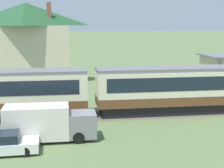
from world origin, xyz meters
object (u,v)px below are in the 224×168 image
at_px(station_house_dark_green_roof, 27,42).
at_px(parked_car_white, 3,144).
at_px(yard_tree_1, 3,51).
at_px(passenger_train, 95,90).
at_px(delivery_truck_grey, 48,123).

xyz_separation_m(station_house_dark_green_roof, parked_car_white, (0.66, -25.71, -4.87)).
bearing_deg(yard_tree_1, passenger_train, -59.81).
relative_size(passenger_train, yard_tree_1, 10.94).
xyz_separation_m(parked_car_white, yard_tree_1, (-3.81, 25.84, 3.82)).
bearing_deg(parked_car_white, passenger_train, 49.14).
relative_size(station_house_dark_green_roof, delivery_truck_grey, 1.87).
bearing_deg(delivery_truck_grey, passenger_train, 57.43).
bearing_deg(passenger_train, station_house_dark_green_roof, 112.19).
relative_size(station_house_dark_green_roof, yard_tree_1, 1.78).
distance_m(delivery_truck_grey, yard_tree_1, 24.89).
distance_m(station_house_dark_green_roof, delivery_truck_grey, 24.29).
height_order(station_house_dark_green_roof, parked_car_white, station_house_dark_green_roof).
bearing_deg(delivery_truck_grey, parked_car_white, -143.11).
height_order(passenger_train, delivery_truck_grey, passenger_train).
height_order(passenger_train, yard_tree_1, yard_tree_1).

